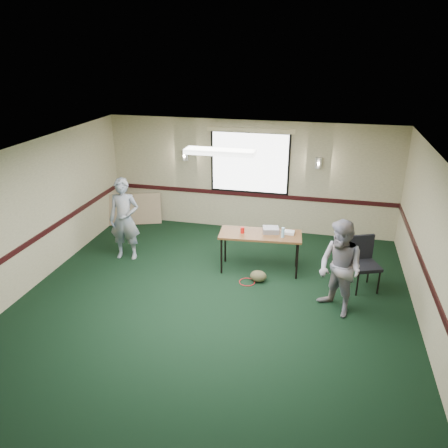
% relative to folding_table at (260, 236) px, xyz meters
% --- Properties ---
extents(ground, '(8.00, 8.00, 0.00)m').
position_rel_folding_table_xyz_m(ground, '(-0.61, -1.88, -0.75)').
color(ground, black).
rests_on(ground, ground).
extents(room_shell, '(8.00, 8.02, 8.00)m').
position_rel_folding_table_xyz_m(room_shell, '(-0.61, 0.24, 0.82)').
color(room_shell, tan).
rests_on(room_shell, ground).
extents(folding_table, '(1.68, 0.78, 0.81)m').
position_rel_folding_table_xyz_m(folding_table, '(0.00, 0.00, 0.00)').
color(folding_table, '#522717').
rests_on(folding_table, ground).
extents(projector, '(0.36, 0.32, 0.10)m').
position_rel_folding_table_xyz_m(projector, '(0.19, 0.11, 0.11)').
color(projector, gray).
rests_on(projector, folding_table).
extents(game_console, '(0.21, 0.17, 0.05)m').
position_rel_folding_table_xyz_m(game_console, '(0.56, 0.13, 0.09)').
color(game_console, silver).
rests_on(game_console, folding_table).
extents(red_cup, '(0.08, 0.08, 0.12)m').
position_rel_folding_table_xyz_m(red_cup, '(-0.36, -0.05, 0.12)').
color(red_cup, red).
rests_on(red_cup, folding_table).
extents(water_bottle, '(0.06, 0.06, 0.20)m').
position_rel_folding_table_xyz_m(water_bottle, '(0.45, -0.07, 0.16)').
color(water_bottle, '#86C1DC').
rests_on(water_bottle, folding_table).
extents(duffel_bag, '(0.38, 0.33, 0.23)m').
position_rel_folding_table_xyz_m(duffel_bag, '(0.05, -0.48, -0.64)').
color(duffel_bag, '#493F2A').
rests_on(duffel_bag, ground).
extents(cable_coil, '(0.41, 0.41, 0.02)m').
position_rel_folding_table_xyz_m(cable_coil, '(-0.15, -0.57, -0.75)').
color(cable_coil, '#B4161C').
rests_on(cable_coil, ground).
extents(folded_table, '(1.53, 0.72, 0.79)m').
position_rel_folding_table_xyz_m(folded_table, '(-3.61, 1.72, -0.36)').
color(folded_table, tan).
rests_on(folded_table, ground).
extents(conference_chair, '(0.65, 0.66, 1.01)m').
position_rel_folding_table_xyz_m(conference_chair, '(1.98, -0.21, -0.16)').
color(conference_chair, black).
rests_on(conference_chair, ground).
extents(person_left, '(0.70, 0.51, 1.78)m').
position_rel_folding_table_xyz_m(person_left, '(-2.89, -0.08, 0.14)').
color(person_left, '#3C5984').
rests_on(person_left, ground).
extents(person_right, '(1.03, 1.03, 1.69)m').
position_rel_folding_table_xyz_m(person_right, '(1.53, -1.20, 0.09)').
color(person_right, '#7F94C7').
rests_on(person_right, ground).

